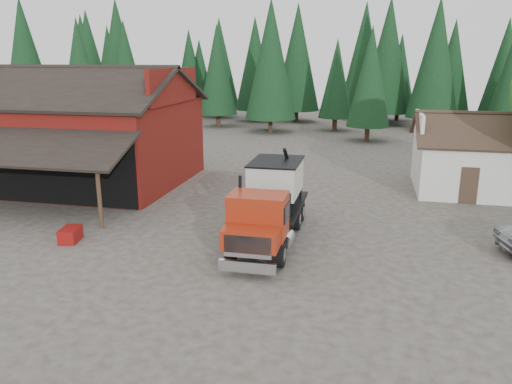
# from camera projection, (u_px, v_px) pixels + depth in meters

# --- Properties ---
(ground) EXTENTS (120.00, 120.00, 0.00)m
(ground) POSITION_uv_depth(u_px,v_px,m) (203.00, 255.00, 19.77)
(ground) COLOR #403A32
(ground) RESTS_ON ground
(red_barn) EXTENTS (12.80, 13.63, 7.18)m
(red_barn) POSITION_uv_depth(u_px,v_px,m) (84.00, 140.00, 30.74)
(red_barn) COLOR maroon
(red_barn) RESTS_ON ground
(farmhouse) EXTENTS (8.60, 6.42, 4.65)m
(farmhouse) POSITION_uv_depth(u_px,v_px,m) (488.00, 163.00, 28.80)
(farmhouse) COLOR silver
(farmhouse) RESTS_ON ground
(conifer_backdrop) EXTENTS (76.00, 16.00, 16.00)m
(conifer_backdrop) POSITION_uv_depth(u_px,v_px,m) (316.00, 123.00, 59.31)
(conifer_backdrop) COLOR black
(conifer_backdrop) RESTS_ON ground
(near_pine_a) EXTENTS (4.40, 4.40, 11.40)m
(near_pine_a) POSITION_uv_depth(u_px,v_px,m) (80.00, 70.00, 49.16)
(near_pine_a) COLOR #382619
(near_pine_a) RESTS_ON ground
(near_pine_b) EXTENTS (3.96, 3.96, 10.40)m
(near_pine_b) POSITION_uv_depth(u_px,v_px,m) (370.00, 77.00, 45.20)
(near_pine_b) COLOR #382619
(near_pine_b) RESTS_ON ground
(near_pine_d) EXTENTS (5.28, 5.28, 13.40)m
(near_pine_d) POSITION_uv_depth(u_px,v_px,m) (271.00, 59.00, 50.71)
(near_pine_d) COLOR #382619
(near_pine_d) RESTS_ON ground
(feed_truck) EXTENTS (2.45, 8.20, 3.70)m
(feed_truck) POSITION_uv_depth(u_px,v_px,m) (270.00, 201.00, 20.99)
(feed_truck) COLOR black
(feed_truck) RESTS_ON ground
(equip_box) EXTENTS (0.90, 1.21, 0.60)m
(equip_box) POSITION_uv_depth(u_px,v_px,m) (70.00, 235.00, 21.18)
(equip_box) COLOR maroon
(equip_box) RESTS_ON ground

